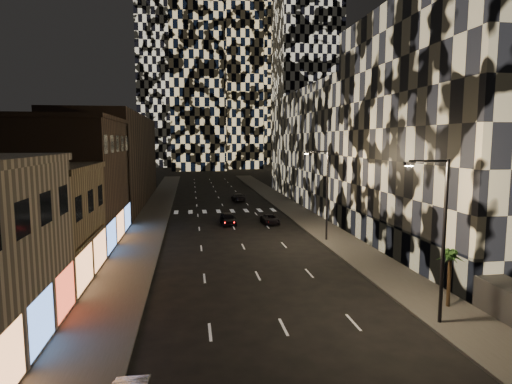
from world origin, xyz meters
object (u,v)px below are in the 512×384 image
object	(u,v)px
streetlight_near	(440,230)
streetlight_far	(325,189)
car_dark_rightlane	(270,219)
palm_tree	(450,259)
car_dark_midlane	(228,219)
car_dark_oncoming	(238,197)

from	to	relation	value
streetlight_near	streetlight_far	size ratio (longest dim) A/B	1.00
streetlight_near	car_dark_rightlane	xyz separation A→B (m)	(-3.74, 29.72, -4.79)
car_dark_rightlane	palm_tree	distance (m)	28.38
car_dark_midlane	palm_tree	size ratio (longest dim) A/B	1.21
car_dark_midlane	streetlight_near	bearing A→B (deg)	-77.91
streetlight_far	car_dark_rightlane	world-z (taller)	streetlight_far
streetlight_far	car_dark_oncoming	world-z (taller)	streetlight_far
streetlight_near	car_dark_oncoming	distance (m)	50.45
car_dark_oncoming	car_dark_rightlane	size ratio (longest dim) A/B	1.10
car_dark_oncoming	palm_tree	distance (m)	48.53
streetlight_near	palm_tree	size ratio (longest dim) A/B	2.56
streetlight_near	car_dark_oncoming	xyz separation A→B (m)	(-5.38, 49.94, -4.71)
streetlight_far	streetlight_near	bearing A→B (deg)	-90.00
car_dark_midlane	palm_tree	xyz separation A→B (m)	(10.91, -27.98, 2.33)
streetlight_near	car_dark_midlane	size ratio (longest dim) A/B	2.12
streetlight_near	car_dark_midlane	distance (m)	31.64
streetlight_near	streetlight_far	bearing A→B (deg)	90.00
car_dark_rightlane	palm_tree	size ratio (longest dim) A/B	1.15
streetlight_far	car_dark_midlane	xyz separation A→B (m)	(-8.85, 10.02, -4.63)
palm_tree	car_dark_oncoming	bearing A→B (deg)	98.83
streetlight_near	streetlight_far	xyz separation A→B (m)	(0.00, 20.00, 0.00)
streetlight_near	car_dark_rightlane	bearing A→B (deg)	97.18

